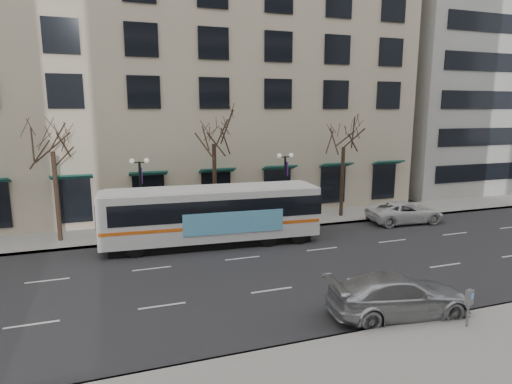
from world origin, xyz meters
name	(u,v)px	position (x,y,z in m)	size (l,w,h in m)	color
ground	(256,273)	(0.00, 0.00, 0.00)	(160.00, 160.00, 0.00)	black
sidewalk_far	(280,221)	(5.00, 9.00, 0.07)	(80.00, 4.00, 0.15)	gray
building_hotel	(160,67)	(-2.00, 21.00, 12.00)	(40.00, 20.00, 24.00)	#BBAB8F
building_office	(464,26)	(32.00, 21.00, 17.50)	(25.00, 20.00, 35.00)	#999993
tree_far_left	(51,136)	(-10.00, 8.80, 6.70)	(3.60, 3.60, 8.34)	black
tree_far_mid	(214,130)	(0.00, 8.80, 6.91)	(3.60, 3.60, 8.55)	black
tree_far_right	(344,134)	(10.00, 8.80, 6.42)	(3.60, 3.60, 8.06)	black
lamp_post_left	(141,193)	(-4.99, 8.20, 2.94)	(1.22, 0.45, 5.21)	black
lamp_post_right	(285,185)	(5.01, 8.20, 2.94)	(1.22, 0.45, 5.21)	black
city_bus	(213,214)	(-0.94, 5.34, 1.96)	(13.36, 3.75, 3.58)	silver
silver_car	(398,295)	(4.00, -6.20, 0.84)	(2.37, 5.82, 1.69)	#B2B4BA
white_pickup	(405,212)	(13.70, 5.92, 0.78)	(2.60, 5.65, 1.57)	silver
pay_station	(469,300)	(5.70, -8.09, 1.20)	(0.36, 0.29, 1.46)	slate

